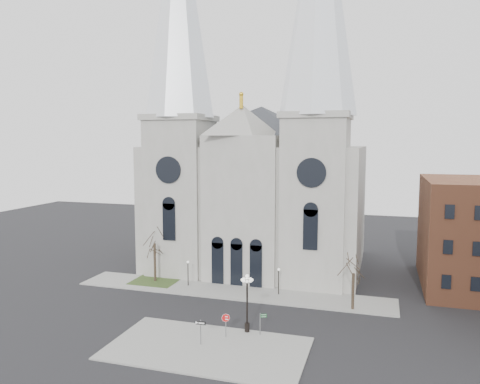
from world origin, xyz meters
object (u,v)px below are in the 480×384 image
(stop_sign, at_px, (226,320))
(globe_lamp, at_px, (247,296))
(street_name_sign, at_px, (261,322))
(one_way_sign, at_px, (201,328))

(stop_sign, xyz_separation_m, globe_lamp, (1.58, 1.81, 1.96))
(stop_sign, relative_size, street_name_sign, 1.08)
(globe_lamp, xyz_separation_m, one_way_sign, (-3.27, -4.04, -2.07))
(globe_lamp, height_order, one_way_sign, globe_lamp)
(stop_sign, height_order, street_name_sign, stop_sign)
(one_way_sign, relative_size, street_name_sign, 1.09)
(street_name_sign, bearing_deg, stop_sign, -175.21)
(stop_sign, xyz_separation_m, one_way_sign, (-1.69, -2.24, -0.11))
(stop_sign, distance_m, globe_lamp, 3.10)
(stop_sign, distance_m, one_way_sign, 2.81)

